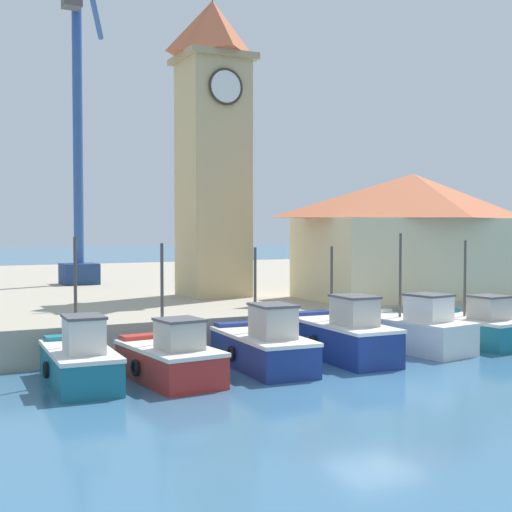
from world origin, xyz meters
The scene contains 11 objects.
ground_plane centered at (0.00, 0.00, 0.00)m, with size 300.00×300.00×0.00m, color #386689.
quay_wharf centered at (0.00, 26.78, 0.68)m, with size 120.00×40.00×1.36m, color #A89E89.
fishing_boat_far_left centered at (-7.65, 4.01, 0.72)m, with size 1.98×4.52×4.38m.
fishing_boat_left_outer centered at (-5.08, 3.36, 0.69)m, with size 2.38×4.27×4.18m.
fishing_boat_left_inner centered at (-1.67, 3.83, 0.75)m, with size 2.18×4.98×3.99m.
fishing_boat_mid_left centered at (1.58, 4.10, 0.82)m, with size 2.08×5.25×3.97m.
fishing_boat_center centered at (4.99, 4.42, 0.76)m, with size 2.81×5.05×4.43m.
fishing_boat_mid_right centered at (7.88, 4.17, 0.71)m, with size 2.42×4.30×4.14m.
clock_tower centered at (1.04, 14.45, 8.78)m, with size 3.36×3.36×15.60m.
warehouse_right centered at (9.41, 9.94, 4.34)m, with size 10.87×5.59×5.82m.
port_crane_near centered at (-3.05, 24.66, 8.99)m, with size 4.38×8.80×20.82m.
Camera 1 is at (-12.25, -16.98, 4.69)m, focal length 50.00 mm.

